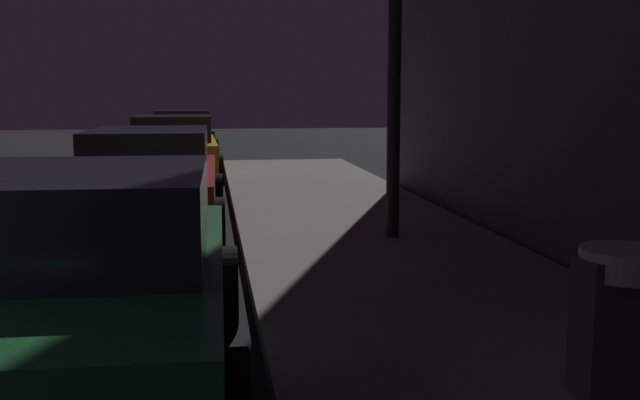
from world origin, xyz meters
TOP-DOWN VIEW (x-y plane):
  - car_green at (2.85, 2.75)m, footprint 2.02×4.06m
  - car_red at (2.85, 8.31)m, footprint 1.99×4.44m
  - car_yellow_cab at (2.85, 14.81)m, footprint 2.16×4.39m
  - car_black at (2.85, 20.53)m, footprint 2.11×4.12m

SIDE VIEW (x-z plane):
  - car_black at x=2.85m, z-range -0.01..1.42m
  - car_yellow_cab at x=2.85m, z-range -0.01..1.42m
  - car_green at x=2.85m, z-range -0.01..1.42m
  - car_red at x=2.85m, z-range 0.00..1.43m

